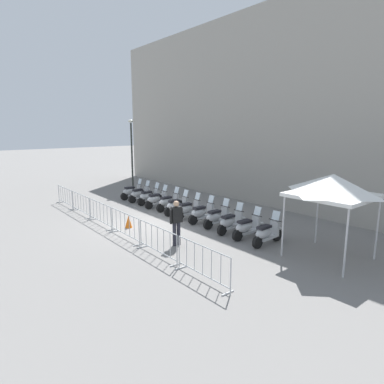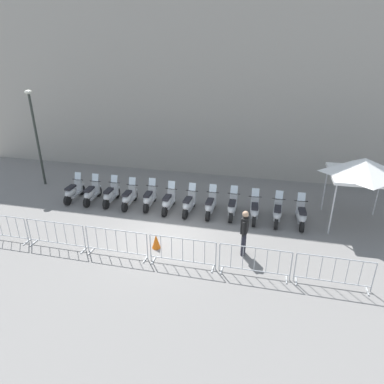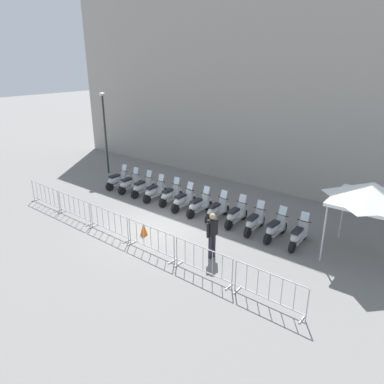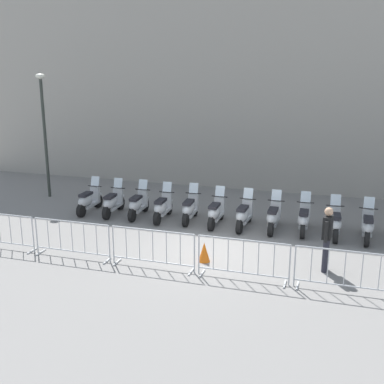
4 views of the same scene
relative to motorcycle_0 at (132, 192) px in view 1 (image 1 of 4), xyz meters
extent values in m
plane|color=slate|center=(5.23, -2.30, -0.45)|extent=(120.00, 120.00, 0.00)
cube|color=#9E998E|center=(5.37, 6.13, 4.99)|extent=(28.04, 2.88, 10.89)
cylinder|color=black|center=(0.01, 0.70, -0.21)|extent=(0.15, 0.48, 0.48)
cylinder|color=black|center=(-0.01, -0.54, -0.21)|extent=(0.15, 0.48, 0.48)
cube|color=#B7BABC|center=(0.00, 0.08, -0.17)|extent=(0.30, 0.87, 0.10)
ellipsoid|color=#B7BABC|center=(0.00, -0.20, 0.07)|extent=(0.38, 0.85, 0.40)
cube|color=black|center=(0.00, -0.17, 0.29)|extent=(0.29, 0.61, 0.10)
cube|color=#B7BABC|center=(0.01, 0.51, 0.10)|extent=(0.34, 0.15, 0.60)
cylinder|color=black|center=(0.01, 0.51, 0.43)|extent=(0.56, 0.05, 0.04)
cube|color=silver|center=(0.01, 0.56, 0.61)|extent=(0.32, 0.15, 0.35)
cube|color=#B7BABC|center=(0.01, 0.70, 0.06)|extent=(0.21, 0.32, 0.06)
cylinder|color=black|center=(0.94, 0.69, -0.21)|extent=(0.15, 0.48, 0.48)
cylinder|color=black|center=(0.98, -0.55, -0.21)|extent=(0.15, 0.48, 0.48)
cube|color=#B7BABC|center=(0.96, 0.07, -0.17)|extent=(0.30, 0.88, 0.10)
ellipsoid|color=#B7BABC|center=(0.97, -0.20, 0.07)|extent=(0.38, 0.85, 0.40)
cube|color=black|center=(0.97, -0.17, 0.29)|extent=(0.30, 0.61, 0.10)
cube|color=#B7BABC|center=(0.95, 0.51, 0.10)|extent=(0.34, 0.15, 0.60)
cylinder|color=black|center=(0.95, 0.51, 0.43)|extent=(0.56, 0.05, 0.04)
cube|color=silver|center=(0.95, 0.56, 0.61)|extent=(0.32, 0.15, 0.35)
cube|color=#B7BABC|center=(0.94, 0.69, 0.06)|extent=(0.21, 0.33, 0.06)
cylinder|color=black|center=(1.91, 0.73, -0.21)|extent=(0.15, 0.48, 0.48)
cylinder|color=black|center=(1.93, -0.51, -0.21)|extent=(0.15, 0.48, 0.48)
cube|color=#B7BABC|center=(1.92, 0.11, -0.17)|extent=(0.29, 0.87, 0.10)
ellipsoid|color=#B7BABC|center=(1.92, -0.17, 0.07)|extent=(0.37, 0.85, 0.40)
cube|color=black|center=(1.92, -0.14, 0.29)|extent=(0.29, 0.60, 0.10)
cube|color=#B7BABC|center=(1.91, 0.54, 0.10)|extent=(0.34, 0.15, 0.60)
cylinder|color=black|center=(1.91, 0.54, 0.43)|extent=(0.56, 0.04, 0.04)
cube|color=silver|center=(1.91, 0.59, 0.61)|extent=(0.32, 0.14, 0.35)
cube|color=#B7BABC|center=(1.91, 0.73, 0.06)|extent=(0.20, 0.32, 0.06)
cylinder|color=black|center=(2.87, 0.63, -0.21)|extent=(0.15, 0.48, 0.48)
cylinder|color=black|center=(2.88, -0.61, -0.21)|extent=(0.15, 0.48, 0.48)
cube|color=#B7BABC|center=(2.87, 0.01, -0.17)|extent=(0.29, 0.87, 0.10)
ellipsoid|color=#B7BABC|center=(2.88, -0.27, 0.07)|extent=(0.37, 0.84, 0.40)
cube|color=black|center=(2.88, -0.24, 0.29)|extent=(0.29, 0.60, 0.10)
cube|color=#B7BABC|center=(2.87, 0.45, 0.10)|extent=(0.34, 0.14, 0.60)
cylinder|color=black|center=(2.87, 0.45, 0.43)|extent=(0.56, 0.04, 0.04)
cube|color=silver|center=(2.87, 0.50, 0.61)|extent=(0.32, 0.14, 0.35)
cube|color=#B7BABC|center=(2.87, 0.63, 0.06)|extent=(0.20, 0.32, 0.06)
cylinder|color=black|center=(3.81, 0.74, -0.21)|extent=(0.16, 0.48, 0.48)
cylinder|color=black|center=(3.85, -0.50, -0.21)|extent=(0.16, 0.48, 0.48)
cube|color=#B7BABC|center=(3.83, 0.12, -0.17)|extent=(0.31, 0.88, 0.10)
ellipsoid|color=#B7BABC|center=(3.84, -0.16, 0.07)|extent=(0.39, 0.85, 0.40)
cube|color=black|center=(3.84, -0.13, 0.29)|extent=(0.30, 0.61, 0.10)
cube|color=#B7BABC|center=(3.82, 0.55, 0.10)|extent=(0.34, 0.15, 0.60)
cylinder|color=black|center=(3.82, 0.55, 0.43)|extent=(0.56, 0.05, 0.04)
cube|color=silver|center=(3.82, 0.60, 0.61)|extent=(0.32, 0.15, 0.35)
cube|color=#B7BABC|center=(3.81, 0.74, 0.06)|extent=(0.21, 0.33, 0.06)
cylinder|color=black|center=(4.80, 0.58, -0.21)|extent=(0.15, 0.48, 0.48)
cylinder|color=black|center=(4.77, -0.66, -0.21)|extent=(0.15, 0.48, 0.48)
cube|color=#B7BABC|center=(4.79, -0.04, -0.17)|extent=(0.30, 0.87, 0.10)
ellipsoid|color=#B7BABC|center=(4.78, -0.32, 0.07)|extent=(0.38, 0.85, 0.40)
cube|color=black|center=(4.78, -0.29, 0.29)|extent=(0.29, 0.61, 0.10)
cube|color=#B7BABC|center=(4.80, 0.40, 0.10)|extent=(0.34, 0.15, 0.60)
cylinder|color=black|center=(4.80, 0.40, 0.43)|extent=(0.56, 0.05, 0.04)
cube|color=silver|center=(4.80, 0.45, 0.61)|extent=(0.32, 0.15, 0.35)
cube|color=#B7BABC|center=(4.80, 0.58, 0.06)|extent=(0.21, 0.32, 0.06)
cylinder|color=black|center=(5.79, 0.56, -0.21)|extent=(0.17, 0.49, 0.48)
cylinder|color=black|center=(5.70, -0.68, -0.21)|extent=(0.17, 0.49, 0.48)
cube|color=#B7BABC|center=(5.74, -0.06, -0.17)|extent=(0.34, 0.88, 0.10)
ellipsoid|color=#B7BABC|center=(5.73, -0.34, 0.07)|extent=(0.42, 0.86, 0.40)
cube|color=black|center=(5.73, -0.31, 0.29)|extent=(0.32, 0.62, 0.10)
cube|color=#B7BABC|center=(5.77, 0.37, 0.10)|extent=(0.35, 0.16, 0.60)
cylinder|color=black|center=(5.77, 0.37, 0.43)|extent=(0.56, 0.07, 0.04)
cube|color=silver|center=(5.78, 0.42, 0.61)|extent=(0.33, 0.16, 0.35)
cube|color=#B7BABC|center=(5.79, 0.56, 0.06)|extent=(0.22, 0.33, 0.06)
cylinder|color=black|center=(6.72, 0.60, -0.21)|extent=(0.15, 0.48, 0.48)
cylinder|color=black|center=(6.69, -0.64, -0.21)|extent=(0.15, 0.48, 0.48)
cube|color=#B7BABC|center=(6.70, -0.02, -0.17)|extent=(0.30, 0.87, 0.10)
ellipsoid|color=#B7BABC|center=(6.70, -0.30, 0.07)|extent=(0.38, 0.85, 0.40)
cube|color=black|center=(6.70, -0.26, 0.29)|extent=(0.29, 0.61, 0.10)
cube|color=#B7BABC|center=(6.71, 0.42, 0.10)|extent=(0.34, 0.15, 0.60)
cylinder|color=black|center=(6.71, 0.42, 0.43)|extent=(0.56, 0.05, 0.04)
cube|color=silver|center=(6.71, 0.47, 0.61)|extent=(0.32, 0.15, 0.35)
cube|color=#B7BABC|center=(6.72, 0.60, 0.06)|extent=(0.21, 0.32, 0.06)
cylinder|color=black|center=(7.66, 0.65, -0.21)|extent=(0.14, 0.48, 0.48)
cylinder|color=black|center=(7.67, -0.59, -0.21)|extent=(0.14, 0.48, 0.48)
cube|color=#B7BABC|center=(7.66, 0.03, -0.17)|extent=(0.29, 0.87, 0.10)
ellipsoid|color=#B7BABC|center=(7.66, -0.25, 0.07)|extent=(0.37, 0.84, 0.40)
cube|color=black|center=(7.66, -0.22, 0.29)|extent=(0.29, 0.60, 0.10)
cube|color=#B7BABC|center=(7.66, 0.46, 0.10)|extent=(0.34, 0.14, 0.60)
cylinder|color=black|center=(7.66, 0.46, 0.43)|extent=(0.56, 0.04, 0.04)
cube|color=silver|center=(7.66, 0.51, 0.61)|extent=(0.32, 0.14, 0.35)
cube|color=#B7BABC|center=(7.66, 0.65, 0.06)|extent=(0.20, 0.32, 0.06)
cylinder|color=black|center=(8.59, 0.53, -0.21)|extent=(0.16, 0.49, 0.48)
cylinder|color=black|center=(8.64, -0.71, -0.21)|extent=(0.16, 0.49, 0.48)
cube|color=#B7BABC|center=(8.62, -0.09, -0.17)|extent=(0.32, 0.88, 0.10)
ellipsoid|color=#B7BABC|center=(8.63, -0.37, 0.07)|extent=(0.40, 0.86, 0.40)
cube|color=black|center=(8.63, -0.34, 0.29)|extent=(0.31, 0.61, 0.10)
cube|color=#B7BABC|center=(8.60, 0.34, 0.10)|extent=(0.35, 0.15, 0.60)
cylinder|color=black|center=(8.60, 0.34, 0.43)|extent=(0.56, 0.06, 0.04)
cube|color=silver|center=(8.60, 0.39, 0.61)|extent=(0.33, 0.15, 0.35)
cube|color=#B7BABC|center=(8.59, 0.53, 0.06)|extent=(0.21, 0.33, 0.06)
cylinder|color=black|center=(9.61, 0.50, -0.21)|extent=(0.17, 0.49, 0.48)
cylinder|color=black|center=(9.54, -0.73, -0.21)|extent=(0.17, 0.49, 0.48)
cube|color=#B7BABC|center=(9.57, -0.11, -0.17)|extent=(0.33, 0.88, 0.10)
ellipsoid|color=#B7BABC|center=(9.56, -0.39, 0.07)|extent=(0.40, 0.86, 0.40)
cube|color=black|center=(9.56, -0.36, 0.29)|extent=(0.31, 0.61, 0.10)
cube|color=#B7BABC|center=(9.60, 0.32, 0.10)|extent=(0.35, 0.16, 0.60)
cylinder|color=black|center=(9.60, 0.32, 0.43)|extent=(0.56, 0.07, 0.04)
cube|color=silver|center=(9.60, 0.37, 0.61)|extent=(0.33, 0.16, 0.35)
cube|color=#B7BABC|center=(9.61, 0.50, 0.06)|extent=(0.22, 0.33, 0.06)
cylinder|color=black|center=(10.51, 0.49, -0.21)|extent=(0.16, 0.48, 0.48)
cylinder|color=black|center=(10.55, -0.75, -0.21)|extent=(0.16, 0.48, 0.48)
cube|color=#B7BABC|center=(10.53, -0.13, -0.17)|extent=(0.31, 0.88, 0.10)
ellipsoid|color=#B7BABC|center=(10.54, -0.41, 0.07)|extent=(0.39, 0.85, 0.40)
cube|color=black|center=(10.54, -0.38, 0.29)|extent=(0.30, 0.61, 0.10)
cube|color=#B7BABC|center=(10.52, 0.31, 0.10)|extent=(0.34, 0.15, 0.60)
cylinder|color=black|center=(10.52, 0.31, 0.43)|extent=(0.56, 0.05, 0.04)
cube|color=silver|center=(10.52, 0.35, 0.61)|extent=(0.32, 0.15, 0.35)
cube|color=#B7BABC|center=(10.51, 0.49, 0.06)|extent=(0.21, 0.33, 0.06)
cube|color=#B2B5B7|center=(-1.87, -3.83, -0.43)|extent=(0.05, 0.44, 0.04)
cube|color=#B2B5B7|center=(0.23, -3.87, -0.43)|extent=(0.05, 0.44, 0.04)
cylinder|color=#B2B5B7|center=(-1.96, -3.83, 0.07)|extent=(0.04, 0.04, 1.05)
cylinder|color=#B2B5B7|center=(0.32, -3.87, 0.07)|extent=(0.04, 0.04, 1.05)
cylinder|color=#B2B5B7|center=(-0.82, -3.85, 0.60)|extent=(2.29, 0.08, 0.04)
cylinder|color=#B2B5B7|center=(-0.82, -3.85, -0.27)|extent=(2.29, 0.08, 0.04)
cylinder|color=#B2B5B7|center=(-1.58, -3.83, 0.16)|extent=(0.02, 0.02, 0.87)
cylinder|color=#B2B5B7|center=(-1.20, -3.84, 0.16)|extent=(0.02, 0.02, 0.87)
cylinder|color=#B2B5B7|center=(-0.82, -3.85, 0.16)|extent=(0.02, 0.02, 0.87)
cylinder|color=#B2B5B7|center=(-0.44, -3.85, 0.16)|extent=(0.02, 0.02, 0.87)
cylinder|color=#B2B5B7|center=(-0.06, -3.86, 0.16)|extent=(0.02, 0.02, 0.87)
cube|color=#B2B5B7|center=(0.53, -3.87, -0.43)|extent=(0.05, 0.44, 0.04)
cube|color=#B2B5B7|center=(2.64, -3.91, -0.43)|extent=(0.05, 0.44, 0.04)
cylinder|color=#B2B5B7|center=(0.44, -3.87, 0.07)|extent=(0.04, 0.04, 1.05)
cylinder|color=#B2B5B7|center=(2.73, -3.91, 0.07)|extent=(0.04, 0.04, 1.05)
cylinder|color=#B2B5B7|center=(1.59, -3.89, 0.60)|extent=(2.29, 0.08, 0.04)
cylinder|color=#B2B5B7|center=(1.59, -3.89, -0.27)|extent=(2.29, 0.08, 0.04)
cylinder|color=#B2B5B7|center=(0.82, -3.88, 0.16)|extent=(0.02, 0.02, 0.87)
cylinder|color=#B2B5B7|center=(1.21, -3.88, 0.16)|extent=(0.02, 0.02, 0.87)
cylinder|color=#B2B5B7|center=(1.59, -3.89, 0.16)|extent=(0.02, 0.02, 0.87)
cylinder|color=#B2B5B7|center=(1.97, -3.89, 0.16)|extent=(0.02, 0.02, 0.87)
cylinder|color=#B2B5B7|center=(2.35, -3.90, 0.16)|extent=(0.02, 0.02, 0.87)
cube|color=#B2B5B7|center=(2.94, -3.91, -0.43)|extent=(0.05, 0.44, 0.04)
cube|color=#B2B5B7|center=(5.05, -3.95, -0.43)|extent=(0.05, 0.44, 0.04)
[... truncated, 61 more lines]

